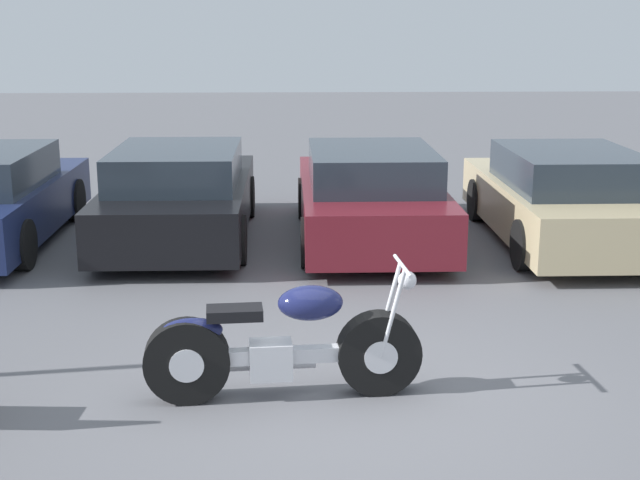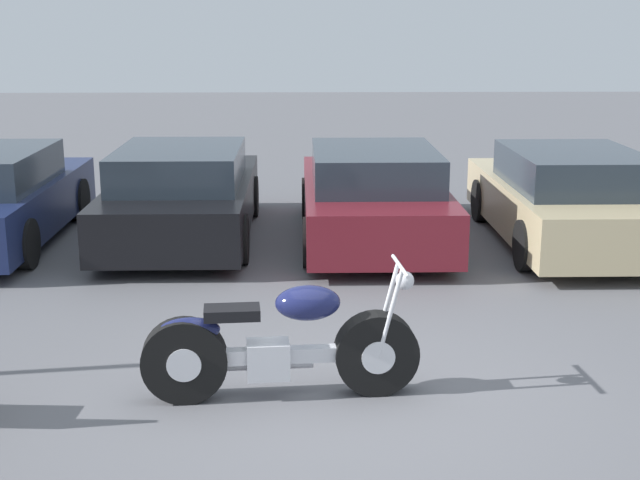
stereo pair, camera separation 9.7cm
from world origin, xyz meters
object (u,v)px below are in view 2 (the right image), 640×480
parked_car_champagne (567,199)px  parked_car_black (183,195)px  motorcycle (279,346)px  parked_car_maroon (373,196)px

parked_car_champagne → parked_car_black: bearing=175.9°
motorcycle → parked_car_champagne: (3.76, 4.91, 0.19)m
parked_car_black → parked_car_champagne: (5.18, -0.38, 0.00)m
parked_car_maroon → parked_car_black: bearing=176.6°
motorcycle → parked_car_black: size_ratio=0.51×
motorcycle → parked_car_maroon: 5.27m
parked_car_maroon → parked_car_champagne: bearing=-4.9°
parked_car_black → motorcycle: bearing=-75.0°
motorcycle → parked_car_maroon: size_ratio=0.51×
parked_car_black → parked_car_maroon: (2.59, -0.15, 0.00)m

